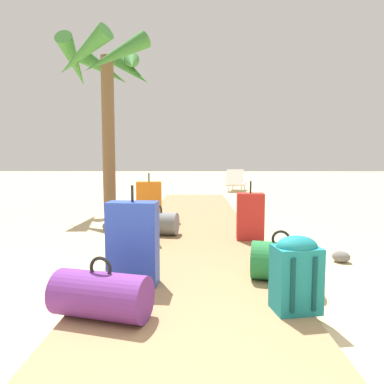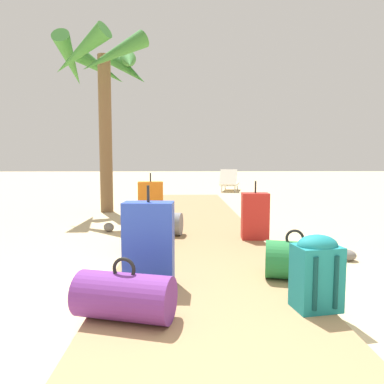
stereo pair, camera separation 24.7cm
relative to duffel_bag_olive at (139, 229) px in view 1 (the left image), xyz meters
name	(u,v)px [view 1 (the left image)]	position (x,y,z in m)	size (l,w,h in m)	color
ground_plane	(193,237)	(0.69, 0.75, -0.28)	(60.00, 60.00, 0.00)	#D1BA8C
boardwalk	(194,223)	(0.69, 1.67, -0.24)	(1.73, 9.15, 0.08)	#9E7A51
duffel_bag_olive	(139,229)	(0.00, 0.00, 0.00)	(0.54, 0.50, 0.50)	olive
duffel_bag_green	(280,261)	(1.48, -1.30, -0.02)	(0.57, 0.46, 0.45)	#237538
suitcase_orange	(149,203)	(-0.06, 1.39, 0.16)	(0.43, 0.24, 0.86)	orange
duffel_bag_grey	(157,223)	(0.17, 0.56, -0.03)	(0.64, 0.43, 0.44)	slate
duffel_bag_purple	(101,295)	(0.09, -2.04, -0.04)	(0.71, 0.47, 0.43)	#6B2D84
suitcase_blue	(133,243)	(0.19, -1.41, 0.16)	(0.44, 0.24, 0.86)	#2847B7
suitcase_red	(250,216)	(1.46, 0.28, 0.12)	(0.37, 0.25, 0.79)	red
backpack_teal	(296,272)	(1.44, -1.92, 0.09)	(0.35, 0.28, 0.54)	#197A7F
palm_tree_far_left	(107,77)	(-1.21, 3.30, 2.66)	(2.11, 2.22, 3.78)	brown
lounge_chair	(236,182)	(2.22, 8.36, 0.05)	(0.93, 1.60, 0.82)	white
rock_left_far	(107,227)	(-0.71, 1.17, -0.21)	(0.19, 0.14, 0.14)	slate
rock_right_mid	(341,257)	(2.37, -0.49, -0.22)	(0.20, 0.17, 0.12)	slate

